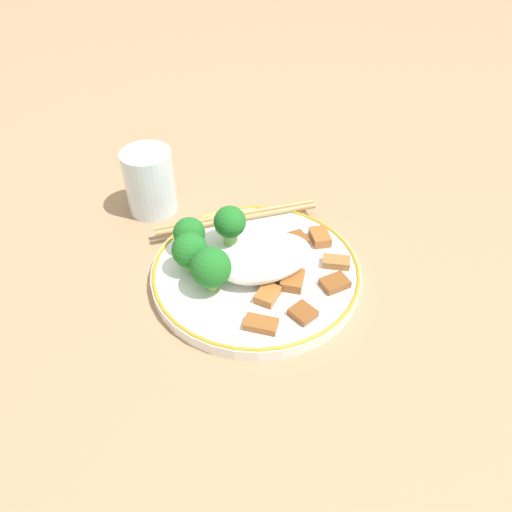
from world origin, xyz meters
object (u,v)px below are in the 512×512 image
object	(u,v)px
broccoli_mid_left	(211,268)
drinking_glass	(150,182)
broccoli_back_left	(230,223)
broccoli_back_center	(189,234)
plate	(256,271)
broccoli_back_right	(190,251)
chopsticks	(237,217)

from	to	relation	value
broccoli_mid_left	drinking_glass	distance (m)	0.21
broccoli_back_left	broccoli_back_center	size ratio (longest dim) A/B	1.13
broccoli_back_left	drinking_glass	xyz separation A→B (m)	(0.07, -0.13, -0.00)
plate	broccoli_back_right	size ratio (longest dim) A/B	4.84
broccoli_back_right	broccoli_mid_left	world-z (taller)	broccoli_mid_left
plate	broccoli_mid_left	xyz separation A→B (m)	(0.06, 0.01, 0.04)
plate	chopsticks	xyz separation A→B (m)	(-0.02, -0.10, 0.01)
broccoli_back_center	chopsticks	distance (m)	0.09
broccoli_back_center	broccoli_mid_left	xyz separation A→B (m)	(-0.00, 0.08, 0.01)
plate	drinking_glass	distance (m)	0.21
broccoli_back_center	broccoli_mid_left	bearing A→B (deg)	91.12
broccoli_back_left	broccoli_back_right	xyz separation A→B (m)	(0.06, 0.03, -0.00)
chopsticks	broccoli_back_center	bearing A→B (deg)	24.53
drinking_glass	chopsticks	bearing A→B (deg)	135.83
broccoli_back_center	plate	bearing A→B (deg)	133.95
broccoli_back_left	broccoli_back_center	distance (m)	0.05
broccoli_back_right	broccoli_mid_left	size ratio (longest dim) A/B	0.93
broccoli_back_center	broccoli_mid_left	distance (m)	0.08
chopsticks	drinking_glass	world-z (taller)	drinking_glass
broccoli_back_left	broccoli_mid_left	bearing A→B (deg)	54.20
broccoli_mid_left	drinking_glass	size ratio (longest dim) A/B	0.62
broccoli_back_left	broccoli_back_right	world-z (taller)	same
plate	drinking_glass	xyz separation A→B (m)	(0.08, -0.19, 0.04)
broccoli_back_right	chopsticks	world-z (taller)	broccoli_back_right
plate	broccoli_mid_left	world-z (taller)	broccoli_mid_left
broccoli_back_left	broccoli_mid_left	world-z (taller)	broccoli_mid_left
broccoli_mid_left	broccoli_back_left	bearing A→B (deg)	-125.80
drinking_glass	broccoli_back_right	bearing A→B (deg)	92.16
broccoli_back_left	chopsticks	size ratio (longest dim) A/B	0.24
plate	broccoli_back_right	xyz separation A→B (m)	(0.07, -0.03, 0.04)
broccoli_back_right	drinking_glass	world-z (taller)	drinking_glass
broccoli_back_right	broccoli_mid_left	distance (m)	0.04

